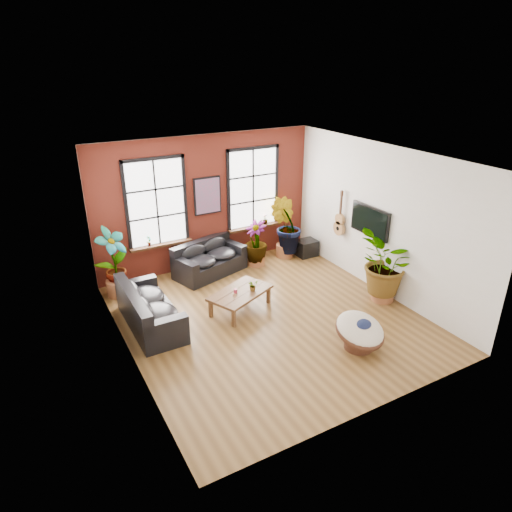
{
  "coord_description": "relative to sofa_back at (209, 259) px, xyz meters",
  "views": [
    {
      "loc": [
        -4.42,
        -7.37,
        5.3
      ],
      "look_at": [
        0.0,
        0.6,
        1.25
      ],
      "focal_mm": 32.0,
      "sensor_mm": 36.0,
      "label": 1
    }
  ],
  "objects": [
    {
      "name": "floor_plant_back_right",
      "position": [
        2.32,
        -0.08,
        0.54
      ],
      "size": [
        1.09,
        1.08,
        1.55
      ],
      "primitive_type": "imported",
      "rotation": [
        0.0,
        0.0,
        2.43
      ],
      "color": "#1D4612",
      "rests_on": "ground"
    },
    {
      "name": "floor_plant_back_left",
      "position": [
        -2.39,
        -0.01,
        0.54
      ],
      "size": [
        0.99,
        0.9,
        1.55
      ],
      "primitive_type": "imported",
      "rotation": [
        0.0,
        0.0,
        0.54
      ],
      "color": "#1D4612",
      "rests_on": "ground"
    },
    {
      "name": "pot_back_left",
      "position": [
        -2.38,
        -0.05,
        -0.2
      ],
      "size": [
        0.67,
        0.67,
        0.38
      ],
      "rotation": [
        0.0,
        0.0,
        -0.36
      ],
      "color": "brown",
      "rests_on": "ground"
    },
    {
      "name": "sofa_back",
      "position": [
        0.0,
        0.0,
        0.0
      ],
      "size": [
        2.05,
        1.42,
        0.86
      ],
      "rotation": [
        0.0,
        0.0,
        0.3
      ],
      "color": "black",
      "rests_on": "ground"
    },
    {
      "name": "poster",
      "position": [
        0.25,
        0.47,
        1.56
      ],
      "size": [
        0.74,
        0.06,
        0.98
      ],
      "color": "black",
      "rests_on": "room"
    },
    {
      "name": "sofa_left",
      "position": [
        -2.15,
        -1.74,
        0.0
      ],
      "size": [
        0.92,
        2.18,
        0.86
      ],
      "rotation": [
        0.0,
        0.0,
        1.58
      ],
      "color": "black",
      "rests_on": "ground"
    },
    {
      "name": "sill_plant_right",
      "position": [
        1.95,
        0.42,
        0.65
      ],
      "size": [
        0.19,
        0.19,
        0.27
      ],
      "primitive_type": "imported",
      "rotation": [
        0.0,
        0.0,
        3.49
      ],
      "color": "#1D4612",
      "rests_on": "room"
    },
    {
      "name": "room",
      "position": [
        0.25,
        -2.57,
        1.36
      ],
      "size": [
        6.04,
        6.54,
        3.54
      ],
      "color": "brown",
      "rests_on": "ground"
    },
    {
      "name": "sill_plant_left",
      "position": [
        -1.4,
        0.42,
        0.65
      ],
      "size": [
        0.17,
        0.17,
        0.27
      ],
      "primitive_type": "imported",
      "rotation": [
        0.0,
        0.0,
        0.79
      ],
      "color": "#1D4612",
      "rests_on": "room"
    },
    {
      "name": "pot_right_wall",
      "position": [
        2.98,
        -3.31,
        -0.2
      ],
      "size": [
        0.63,
        0.63,
        0.38
      ],
      "rotation": [
        0.0,
        0.0,
        -0.28
      ],
      "color": "brown",
      "rests_on": "ground"
    },
    {
      "name": "pot_back_right",
      "position": [
        2.33,
        -0.05,
        -0.21
      ],
      "size": [
        0.62,
        0.62,
        0.36
      ],
      "rotation": [
        0.0,
        0.0,
        0.3
      ],
      "color": "brown",
      "rests_on": "ground"
    },
    {
      "name": "tv_wall_unit",
      "position": [
        3.18,
        -2.12,
        1.15
      ],
      "size": [
        0.13,
        1.86,
        1.2
      ],
      "color": "black",
      "rests_on": "room"
    },
    {
      "name": "floor_plant_right_wall",
      "position": [
        2.96,
        -3.33,
        0.55
      ],
      "size": [
        1.85,
        1.83,
        1.55
      ],
      "primitive_type": "imported",
      "rotation": [
        0.0,
        0.0,
        3.88
      ],
      "color": "#1D4612",
      "rests_on": "ground"
    },
    {
      "name": "floor_plant_mid",
      "position": [
        1.32,
        -0.17,
        0.31
      ],
      "size": [
        0.78,
        0.78,
        1.12
      ],
      "primitive_type": "imported",
      "rotation": [
        0.0,
        0.0,
        4.99
      ],
      "color": "#1D4612",
      "rests_on": "ground"
    },
    {
      "name": "coffee_table",
      "position": [
        -0.14,
        -2.09,
        0.02
      ],
      "size": [
        1.64,
        1.33,
        0.55
      ],
      "rotation": [
        0.0,
        0.0,
        0.42
      ],
      "color": "#54351E",
      "rests_on": "ground"
    },
    {
      "name": "papasan_chair",
      "position": [
        1.22,
        -4.52,
        -0.01
      ],
      "size": [
        1.18,
        1.19,
        0.74
      ],
      "rotation": [
        0.0,
        0.0,
        0.23
      ],
      "color": "#4D2A1B",
      "rests_on": "ground"
    },
    {
      "name": "table_plant",
      "position": [
        0.13,
        -2.18,
        0.2
      ],
      "size": [
        0.25,
        0.23,
        0.25
      ],
      "primitive_type": "imported",
      "rotation": [
        0.0,
        0.0,
        0.17
      ],
      "color": "#1D4612",
      "rests_on": "coffee_table"
    },
    {
      "name": "pot_mid",
      "position": [
        1.34,
        -0.15,
        -0.21
      ],
      "size": [
        0.52,
        0.52,
        0.35
      ],
      "rotation": [
        0.0,
        0.0,
        0.09
      ],
      "color": "brown",
      "rests_on": "ground"
    },
    {
      "name": "media_box",
      "position": [
        2.9,
        -0.31,
        -0.16
      ],
      "size": [
        0.56,
        0.47,
        0.46
      ],
      "rotation": [
        0.0,
        0.0,
        -0.0
      ],
      "color": "black",
      "rests_on": "ground"
    }
  ]
}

